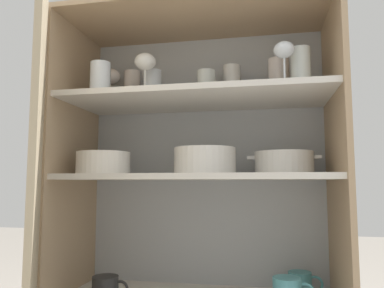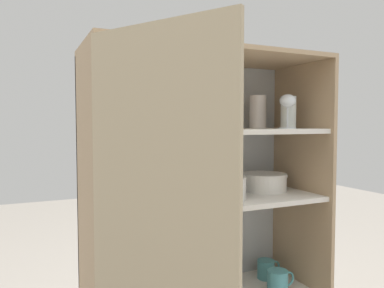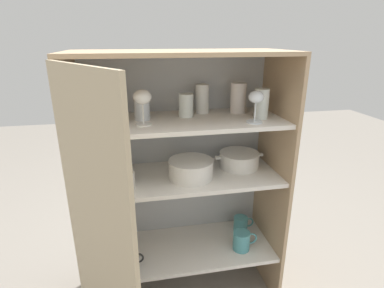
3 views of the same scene
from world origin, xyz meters
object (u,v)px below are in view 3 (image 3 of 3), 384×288
(casserole_dish, at_px, (239,160))
(plate_stack_white, at_px, (191,169))
(coffee_mug_primary, at_px, (242,241))
(mixing_bowl_large, at_px, (113,179))

(casserole_dish, bearing_deg, plate_stack_white, -163.80)
(plate_stack_white, xyz_separation_m, casserole_dish, (0.27, 0.08, -0.01))
(casserole_dish, distance_m, coffee_mug_primary, 0.43)
(plate_stack_white, bearing_deg, casserole_dish, 16.20)
(plate_stack_white, distance_m, coffee_mug_primary, 0.50)
(plate_stack_white, height_order, casserole_dish, plate_stack_white)
(casserole_dish, bearing_deg, coffee_mug_primary, -91.46)
(mixing_bowl_large, bearing_deg, casserole_dish, 10.71)
(plate_stack_white, distance_m, casserole_dish, 0.28)
(mixing_bowl_large, relative_size, coffee_mug_primary, 1.43)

